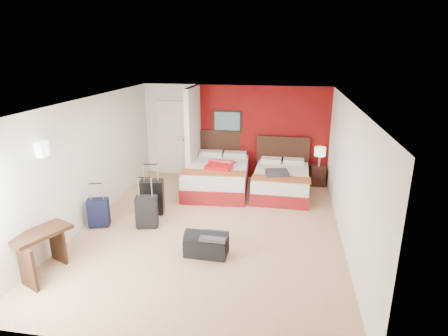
% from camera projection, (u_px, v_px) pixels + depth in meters
% --- Properties ---
extents(ground, '(6.50, 6.50, 0.00)m').
position_uv_depth(ground, '(211.00, 227.00, 7.45)').
color(ground, '#D9AE85').
rests_on(ground, ground).
extents(room_walls, '(5.02, 6.52, 2.50)m').
position_uv_depth(room_walls, '(164.00, 146.00, 8.63)').
color(room_walls, silver).
rests_on(room_walls, ground).
extents(red_accent_panel, '(3.50, 0.04, 2.50)m').
position_uv_depth(red_accent_panel, '(262.00, 133.00, 9.98)').
color(red_accent_panel, maroon).
rests_on(red_accent_panel, ground).
extents(partition_wall, '(0.12, 1.20, 2.50)m').
position_uv_depth(partition_wall, '(193.00, 136.00, 9.68)').
color(partition_wall, silver).
rests_on(partition_wall, ground).
extents(entry_door, '(0.82, 0.06, 2.05)m').
position_uv_depth(entry_door, '(173.00, 138.00, 10.42)').
color(entry_door, silver).
rests_on(entry_door, ground).
extents(bed_left, '(1.63, 2.23, 0.64)m').
position_uv_depth(bed_left, '(217.00, 177.00, 9.37)').
color(bed_left, silver).
rests_on(bed_left, ground).
extents(bed_right, '(1.35, 1.90, 0.56)m').
position_uv_depth(bed_right, '(281.00, 183.00, 9.11)').
color(bed_right, silver).
rests_on(bed_right, ground).
extents(red_suitcase_open, '(0.74, 0.93, 0.11)m').
position_uv_depth(red_suitcase_open, '(220.00, 165.00, 9.15)').
color(red_suitcase_open, red).
rests_on(red_suitcase_open, bed_left).
extents(jacket_bundle, '(0.57, 0.49, 0.12)m').
position_uv_depth(jacket_bundle, '(277.00, 173.00, 8.74)').
color(jacket_bundle, '#38383D').
rests_on(jacket_bundle, bed_right).
extents(nightstand, '(0.36, 0.36, 0.51)m').
position_uv_depth(nightstand, '(318.00, 175.00, 9.71)').
color(nightstand, black).
rests_on(nightstand, ground).
extents(table_lamp, '(0.29, 0.29, 0.50)m').
position_uv_depth(table_lamp, '(320.00, 157.00, 9.56)').
color(table_lamp, silver).
rests_on(table_lamp, nightstand).
extents(suitcase_black, '(0.53, 0.39, 0.72)m').
position_uv_depth(suitcase_black, '(152.00, 198.00, 7.97)').
color(suitcase_black, black).
rests_on(suitcase_black, ground).
extents(suitcase_charcoal, '(0.46, 0.34, 0.62)m').
position_uv_depth(suitcase_charcoal, '(147.00, 213.00, 7.38)').
color(suitcase_charcoal, black).
rests_on(suitcase_charcoal, ground).
extents(suitcase_navy, '(0.45, 0.35, 0.55)m').
position_uv_depth(suitcase_navy, '(99.00, 214.00, 7.41)').
color(suitcase_navy, black).
rests_on(suitcase_navy, ground).
extents(duffel_bag, '(0.74, 0.42, 0.37)m').
position_uv_depth(duffel_bag, '(206.00, 245.00, 6.41)').
color(duffel_bag, black).
rests_on(duffel_bag, ground).
extents(jacket_draped, '(0.45, 0.39, 0.06)m').
position_uv_depth(jacket_draped, '(214.00, 236.00, 6.27)').
color(jacket_draped, '#3D3D42').
rests_on(jacket_draped, duffel_bag).
extents(desk, '(0.76, 0.99, 0.74)m').
position_uv_depth(desk, '(43.00, 253.00, 5.81)').
color(desk, black).
rests_on(desk, ground).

